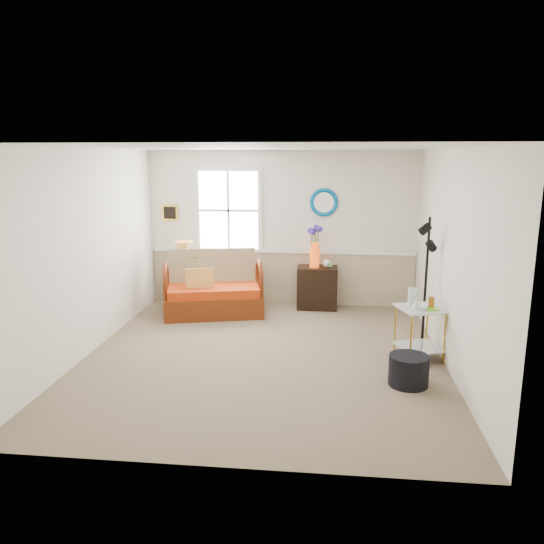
# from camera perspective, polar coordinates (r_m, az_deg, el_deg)

# --- Properties ---
(floor) EXTENTS (4.50, 5.00, 0.01)m
(floor) POSITION_cam_1_polar(r_m,az_deg,el_deg) (6.86, -0.91, -9.00)
(floor) COLOR #7A6B4D
(floor) RESTS_ON ground
(ceiling) EXTENTS (4.50, 5.00, 0.01)m
(ceiling) POSITION_cam_1_polar(r_m,az_deg,el_deg) (6.39, -0.99, 13.26)
(ceiling) COLOR white
(ceiling) RESTS_ON walls
(walls) EXTENTS (4.51, 5.01, 2.60)m
(walls) POSITION_cam_1_polar(r_m,az_deg,el_deg) (6.50, -0.95, 1.73)
(walls) COLOR silver
(walls) RESTS_ON floor
(wainscot) EXTENTS (4.46, 0.02, 0.90)m
(wainscot) POSITION_cam_1_polar(r_m,az_deg,el_deg) (9.09, 1.02, -0.65)
(wainscot) COLOR tan
(wainscot) RESTS_ON walls
(chair_rail) EXTENTS (4.46, 0.04, 0.06)m
(chair_rail) POSITION_cam_1_polar(r_m,az_deg,el_deg) (8.99, 1.03, 2.26)
(chair_rail) COLOR white
(chair_rail) RESTS_ON walls
(window) EXTENTS (1.14, 0.06, 1.44)m
(window) POSITION_cam_1_polar(r_m,az_deg,el_deg) (9.02, -4.70, 6.62)
(window) COLOR white
(window) RESTS_ON walls
(picture) EXTENTS (0.28, 0.03, 0.28)m
(picture) POSITION_cam_1_polar(r_m,az_deg,el_deg) (9.28, -10.91, 6.29)
(picture) COLOR gold
(picture) RESTS_ON walls
(mirror) EXTENTS (0.47, 0.07, 0.47)m
(mirror) POSITION_cam_1_polar(r_m,az_deg,el_deg) (8.85, 5.61, 7.47)
(mirror) COLOR #00639C
(mirror) RESTS_ON walls
(loveseat) EXTENTS (1.71, 1.22, 1.01)m
(loveseat) POSITION_cam_1_polar(r_m,az_deg,el_deg) (8.52, -6.34, -1.24)
(loveseat) COLOR #6A270C
(loveseat) RESTS_ON floor
(throw_pillow) EXTENTS (0.45, 0.23, 0.44)m
(throw_pillow) POSITION_cam_1_polar(r_m,az_deg,el_deg) (8.45, -7.78, -1.11)
(throw_pillow) COLOR #BB6B1F
(throw_pillow) RESTS_ON loveseat
(lamp_stand) EXTENTS (0.32, 0.32, 0.57)m
(lamp_stand) POSITION_cam_1_polar(r_m,az_deg,el_deg) (9.02, -9.40, -2.01)
(lamp_stand) COLOR black
(lamp_stand) RESTS_ON floor
(table_lamp) EXTENTS (0.37, 0.37, 0.56)m
(table_lamp) POSITION_cam_1_polar(r_m,az_deg,el_deg) (8.89, -9.40, 1.49)
(table_lamp) COLOR #AE7632
(table_lamp) RESTS_ON lamp_stand
(potted_plant) EXTENTS (0.36, 0.39, 0.25)m
(potted_plant) POSITION_cam_1_polar(r_m,az_deg,el_deg) (8.88, -8.73, 0.50)
(potted_plant) COLOR #507E3D
(potted_plant) RESTS_ON lamp_stand
(cabinet) EXTENTS (0.67, 0.44, 0.71)m
(cabinet) POSITION_cam_1_polar(r_m,az_deg,el_deg) (8.87, 4.87, -1.68)
(cabinet) COLOR black
(cabinet) RESTS_ON floor
(flower_vase) EXTENTS (0.26, 0.26, 0.68)m
(flower_vase) POSITION_cam_1_polar(r_m,az_deg,el_deg) (8.70, 4.61, 2.71)
(flower_vase) COLOR #D9450B
(flower_vase) RESTS_ON cabinet
(side_table) EXTENTS (0.66, 0.66, 0.66)m
(side_table) POSITION_cam_1_polar(r_m,az_deg,el_deg) (6.92, 15.56, -6.36)
(side_table) COLOR gold
(side_table) RESTS_ON floor
(tabletop_items) EXTENTS (0.49, 0.49, 0.23)m
(tabletop_items) POSITION_cam_1_polar(r_m,az_deg,el_deg) (6.83, 15.90, -2.72)
(tabletop_items) COLOR silver
(tabletop_items) RESTS_ON side_table
(floor_lamp) EXTENTS (0.33, 0.33, 1.74)m
(floor_lamp) POSITION_cam_1_polar(r_m,az_deg,el_deg) (7.22, 16.20, -1.17)
(floor_lamp) COLOR black
(floor_lamp) RESTS_ON floor
(ottoman) EXTENTS (0.45, 0.45, 0.34)m
(ottoman) POSITION_cam_1_polar(r_m,az_deg,el_deg) (6.18, 14.48, -10.19)
(ottoman) COLOR black
(ottoman) RESTS_ON floor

